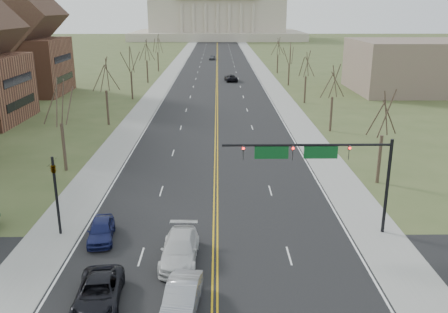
{
  "coord_description": "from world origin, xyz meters",
  "views": [
    {
      "loc": [
        0.23,
        -18.48,
        16.01
      ],
      "look_at": [
        0.76,
        22.96,
        3.0
      ],
      "focal_mm": 38.0,
      "sensor_mm": 36.0,
      "label": 1
    }
  ],
  "objects_px": {
    "car_far_nb": "(231,78)",
    "car_sb_inner_lead": "(182,298)",
    "signal_left": "(55,187)",
    "car_sb_outer_lead": "(98,293)",
    "car_sb_outer_second": "(101,230)",
    "car_sb_inner_second": "(180,249)",
    "car_far_sb": "(212,57)",
    "signal_mast": "(320,159)"
  },
  "relations": [
    {
      "from": "car_sb_inner_lead",
      "to": "car_far_nb",
      "type": "relative_size",
      "value": 0.9
    },
    {
      "from": "signal_left",
      "to": "car_sb_outer_lead",
      "type": "relative_size",
      "value": 1.12
    },
    {
      "from": "signal_mast",
      "to": "signal_left",
      "type": "height_order",
      "value": "signal_mast"
    },
    {
      "from": "signal_mast",
      "to": "signal_left",
      "type": "bearing_deg",
      "value": 180.0
    },
    {
      "from": "car_sb_outer_lead",
      "to": "car_sb_inner_second",
      "type": "bearing_deg",
      "value": 43.86
    },
    {
      "from": "car_sb_inner_lead",
      "to": "car_sb_inner_second",
      "type": "bearing_deg",
      "value": 101.22
    },
    {
      "from": "signal_left",
      "to": "car_far_nb",
      "type": "distance_m",
      "value": 78.18
    },
    {
      "from": "car_sb_inner_lead",
      "to": "car_sb_inner_second",
      "type": "height_order",
      "value": "car_sb_inner_second"
    },
    {
      "from": "signal_left",
      "to": "car_far_nb",
      "type": "relative_size",
      "value": 1.09
    },
    {
      "from": "car_far_sb",
      "to": "car_sb_inner_second",
      "type": "bearing_deg",
      "value": -84.41
    },
    {
      "from": "car_sb_inner_lead",
      "to": "car_far_nb",
      "type": "height_order",
      "value": "car_sb_inner_lead"
    },
    {
      "from": "car_sb_inner_lead",
      "to": "car_sb_outer_second",
      "type": "relative_size",
      "value": 1.12
    },
    {
      "from": "car_sb_outer_lead",
      "to": "car_far_nb",
      "type": "height_order",
      "value": "car_far_nb"
    },
    {
      "from": "car_far_nb",
      "to": "car_far_sb",
      "type": "xyz_separation_m",
      "value": [
        -4.79,
        46.9,
        -0.03
      ]
    },
    {
      "from": "car_sb_outer_lead",
      "to": "signal_left",
      "type": "bearing_deg",
      "value": 114.52
    },
    {
      "from": "car_sb_inner_second",
      "to": "car_sb_outer_second",
      "type": "height_order",
      "value": "car_sb_inner_second"
    },
    {
      "from": "car_sb_outer_second",
      "to": "car_far_nb",
      "type": "distance_m",
      "value": 78.54
    },
    {
      "from": "car_sb_outer_lead",
      "to": "car_far_sb",
      "type": "relative_size",
      "value": 1.24
    },
    {
      "from": "car_sb_inner_second",
      "to": "car_sb_inner_lead",
      "type": "bearing_deg",
      "value": -82.71
    },
    {
      "from": "car_sb_outer_lead",
      "to": "car_sb_inner_second",
      "type": "height_order",
      "value": "car_sb_inner_second"
    },
    {
      "from": "car_sb_outer_second",
      "to": "car_far_sb",
      "type": "xyz_separation_m",
      "value": [
        6.62,
        124.6,
        -0.02
      ]
    },
    {
      "from": "car_sb_outer_second",
      "to": "car_sb_inner_lead",
      "type": "bearing_deg",
      "value": -60.73
    },
    {
      "from": "signal_left",
      "to": "car_sb_inner_second",
      "type": "distance_m",
      "value": 10.42
    },
    {
      "from": "car_sb_inner_lead",
      "to": "car_sb_outer_second",
      "type": "distance_m",
      "value": 10.71
    },
    {
      "from": "signal_left",
      "to": "car_far_sb",
      "type": "bearing_deg",
      "value": 85.42
    },
    {
      "from": "signal_left",
      "to": "car_sb_inner_second",
      "type": "bearing_deg",
      "value": -23.72
    },
    {
      "from": "signal_left",
      "to": "car_sb_outer_lead",
      "type": "xyz_separation_m",
      "value": [
        4.97,
        -8.82,
        -2.96
      ]
    },
    {
      "from": "car_far_nb",
      "to": "car_far_sb",
      "type": "distance_m",
      "value": 47.14
    },
    {
      "from": "car_sb_outer_second",
      "to": "car_far_nb",
      "type": "height_order",
      "value": "car_far_nb"
    },
    {
      "from": "signal_mast",
      "to": "car_far_nb",
      "type": "height_order",
      "value": "signal_mast"
    },
    {
      "from": "signal_left",
      "to": "car_sb_inner_lead",
      "type": "xyz_separation_m",
      "value": [
        9.7,
        -9.53,
        -2.89
      ]
    },
    {
      "from": "signal_left",
      "to": "car_sb_inner_second",
      "type": "height_order",
      "value": "signal_left"
    },
    {
      "from": "car_sb_outer_lead",
      "to": "car_sb_outer_second",
      "type": "xyz_separation_m",
      "value": [
        -1.7,
        7.86,
        0.01
      ]
    },
    {
      "from": "car_sb_outer_lead",
      "to": "car_sb_outer_second",
      "type": "distance_m",
      "value": 8.04
    },
    {
      "from": "car_far_sb",
      "to": "car_far_nb",
      "type": "bearing_deg",
      "value": -78.25
    },
    {
      "from": "car_far_nb",
      "to": "car_sb_outer_second",
      "type": "bearing_deg",
      "value": 74.53
    },
    {
      "from": "car_far_nb",
      "to": "signal_mast",
      "type": "bearing_deg",
      "value": 86.06
    },
    {
      "from": "car_sb_inner_lead",
      "to": "car_sb_outer_second",
      "type": "xyz_separation_m",
      "value": [
        -6.42,
        8.56,
        -0.07
      ]
    },
    {
      "from": "car_sb_inner_second",
      "to": "car_far_nb",
      "type": "distance_m",
      "value": 80.95
    },
    {
      "from": "signal_left",
      "to": "car_sb_outer_second",
      "type": "distance_m",
      "value": 4.51
    },
    {
      "from": "car_sb_inner_second",
      "to": "car_far_sb",
      "type": "xyz_separation_m",
      "value": [
        0.72,
        127.66,
        -0.1
      ]
    },
    {
      "from": "car_far_nb",
      "to": "car_sb_inner_lead",
      "type": "bearing_deg",
      "value": 79.57
    }
  ]
}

